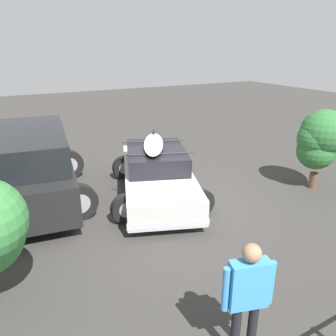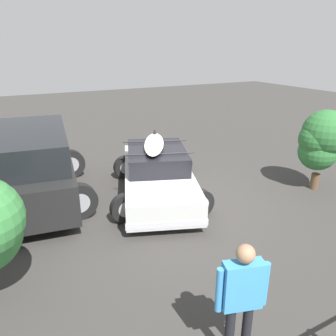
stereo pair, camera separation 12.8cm
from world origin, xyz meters
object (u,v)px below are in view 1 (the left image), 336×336
(bush_near_left, at_px, (320,141))
(suv_car, at_px, (32,166))
(sedan_car, at_px, (157,173))
(person_bystander, at_px, (248,293))

(bush_near_left, bearing_deg, suv_car, -21.27)
(sedan_car, height_order, person_bystander, person_bystander)
(sedan_car, distance_m, suv_car, 3.08)
(sedan_car, height_order, bush_near_left, bush_near_left)
(sedan_car, bearing_deg, bush_near_left, 157.97)
(person_bystander, xyz_separation_m, bush_near_left, (-5.21, -3.22, 0.34))
(suv_car, bearing_deg, bush_near_left, 158.73)
(suv_car, distance_m, person_bystander, 6.14)
(suv_car, bearing_deg, person_bystander, 105.86)
(suv_car, distance_m, bush_near_left, 7.40)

